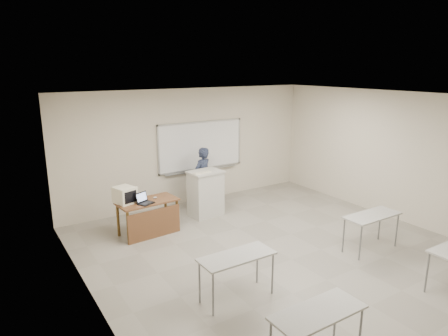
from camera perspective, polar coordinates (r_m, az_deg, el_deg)
floor at (r=7.82m, az=9.63°, el=-12.79°), size 7.00×8.00×0.01m
whiteboard at (r=10.58m, az=-3.31°, el=3.12°), size 2.48×0.10×1.31m
student_desks at (r=6.71m, az=17.77°, el=-11.70°), size 4.40×2.20×0.73m
instructor_desk at (r=8.68m, az=-10.56°, el=-6.26°), size 1.27×0.63×0.75m
podium at (r=9.66m, az=-2.65°, el=-3.63°), size 0.79×0.57×1.11m
crt_monitor at (r=8.62m, az=-14.05°, el=-3.77°), size 0.38×0.43×0.36m
laptop at (r=8.54m, az=-11.17°, el=-4.59°), size 0.30×0.28×0.23m
mouse at (r=8.81m, az=-9.83°, el=-4.19°), size 0.11×0.09×0.04m
keyboard at (r=9.33m, az=-3.12°, el=-0.67°), size 0.43×0.17×0.02m
presenter at (r=10.25m, az=-3.10°, el=-1.30°), size 0.66×0.55×1.55m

